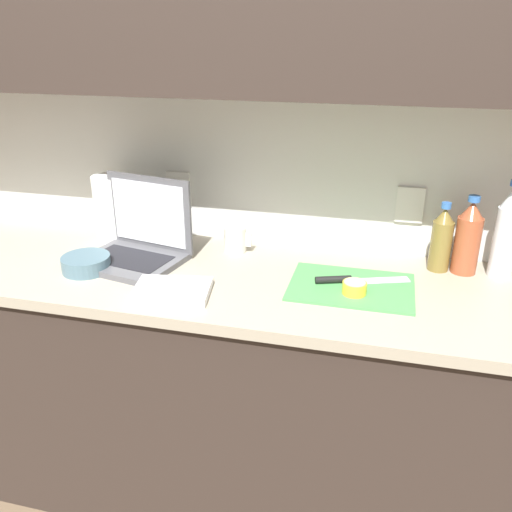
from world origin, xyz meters
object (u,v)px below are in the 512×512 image
at_px(lemon_half_cut, 354,288).
at_px(bowl_white, 86,263).
at_px(laptop, 138,241).
at_px(bottle_oil_tall, 468,238).
at_px(measuring_cup, 235,239).
at_px(bottle_green_soda, 441,240).
at_px(cutting_board, 351,287).
at_px(bottle_water_clear, 506,233).
at_px(knife, 346,280).
at_px(paper_towel_roll, 111,208).

distance_m(lemon_half_cut, bowl_white, 0.85).
distance_m(laptop, bottle_oil_tall, 1.06).
bearing_deg(measuring_cup, bottle_green_soda, 1.12).
height_order(laptop, cutting_board, laptop).
xyz_separation_m(laptop, bottle_green_soda, (0.97, 0.16, 0.04)).
height_order(lemon_half_cut, measuring_cup, measuring_cup).
relative_size(cutting_board, bottle_water_clear, 1.19).
distance_m(laptop, measuring_cup, 0.33).
distance_m(laptop, knife, 0.70).
relative_size(bottle_water_clear, bowl_white, 2.01).
height_order(cutting_board, bottle_oil_tall, bottle_oil_tall).
bearing_deg(lemon_half_cut, measuring_cup, 150.73).
relative_size(knife, measuring_cup, 2.90).
xyz_separation_m(measuring_cup, paper_towel_roll, (-0.47, 0.00, 0.08)).
bearing_deg(bottle_green_soda, knife, -146.18).
xyz_separation_m(bottle_water_clear, paper_towel_roll, (-1.33, -0.01, -0.02)).
distance_m(laptop, bottle_water_clear, 1.17).
distance_m(bottle_oil_tall, bottle_water_clear, 0.11).
xyz_separation_m(bottle_oil_tall, bowl_white, (-1.17, -0.29, -0.09)).
relative_size(knife, bottle_water_clear, 0.92).
bearing_deg(bowl_white, bottle_green_soda, 14.63).
bearing_deg(bottle_water_clear, measuring_cup, -179.12).
bearing_deg(bottle_green_soda, laptop, -170.86).
xyz_separation_m(measuring_cup, bowl_white, (-0.42, -0.27, -0.02)).
bearing_deg(lemon_half_cut, laptop, 172.32).
xyz_separation_m(laptop, paper_towel_roll, (-0.17, 0.14, 0.06)).
bearing_deg(knife, cutting_board, -63.53).
height_order(laptop, lemon_half_cut, laptop).
bearing_deg(paper_towel_roll, bottle_oil_tall, 0.55).
bearing_deg(bottle_oil_tall, bowl_white, -166.30).
bearing_deg(cutting_board, lemon_half_cut, -76.79).
relative_size(bottle_oil_tall, bottle_water_clear, 0.82).
relative_size(bowl_white, paper_towel_roll, 0.65).
xyz_separation_m(laptop, measuring_cup, (0.30, 0.14, -0.02)).
bearing_deg(measuring_cup, bottle_oil_tall, 1.00).
bearing_deg(paper_towel_roll, laptop, -40.34).
relative_size(bottle_green_soda, bottle_water_clear, 0.73).
relative_size(lemon_half_cut, bottle_green_soda, 0.31).
distance_m(cutting_board, bowl_white, 0.84).
bearing_deg(laptop, lemon_half_cut, 3.67).
distance_m(cutting_board, bottle_green_soda, 0.34).
height_order(bottle_oil_tall, bowl_white, bottle_oil_tall).
relative_size(knife, bottle_oil_tall, 1.12).
height_order(cutting_board, bottle_water_clear, bottle_water_clear).
xyz_separation_m(bottle_green_soda, measuring_cup, (-0.68, -0.01, -0.06)).
xyz_separation_m(cutting_board, bowl_white, (-0.84, -0.08, 0.02)).
relative_size(lemon_half_cut, bowl_white, 0.46).
bearing_deg(bottle_water_clear, bowl_white, -167.41).
height_order(bottle_green_soda, bottle_water_clear, bottle_water_clear).
distance_m(knife, bottle_green_soda, 0.34).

